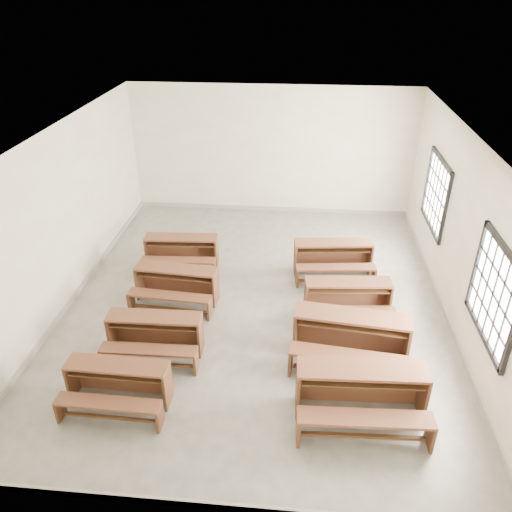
# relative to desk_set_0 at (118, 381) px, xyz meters

# --- Properties ---
(room) EXTENTS (8.50, 8.50, 3.20)m
(room) POSITION_rel_desk_set_0_xyz_m (1.81, 2.70, 1.76)
(room) COLOR gray
(room) RESTS_ON ground
(desk_set_0) EXTENTS (1.48, 0.79, 0.66)m
(desk_set_0) POSITION_rel_desk_set_0_xyz_m (0.00, 0.00, 0.00)
(desk_set_0) COLOR brown
(desk_set_0) RESTS_ON ground
(desk_set_1) EXTENTS (1.53, 0.81, 0.68)m
(desk_set_1) POSITION_rel_desk_set_0_xyz_m (0.23, 1.13, 0.01)
(desk_set_1) COLOR brown
(desk_set_1) RESTS_ON ground
(desk_set_2) EXTENTS (1.59, 0.91, 0.69)m
(desk_set_2) POSITION_rel_desk_set_0_xyz_m (0.23, 2.61, 0.02)
(desk_set_2) COLOR brown
(desk_set_2) RESTS_ON ground
(desk_set_3) EXTENTS (1.55, 0.86, 0.68)m
(desk_set_3) POSITION_rel_desk_set_0_xyz_m (0.04, 3.88, 0.01)
(desk_set_3) COLOR brown
(desk_set_3) RESTS_ON ground
(desk_set_4) EXTENTS (1.80, 0.99, 0.80)m
(desk_set_4) POSITION_rel_desk_set_0_xyz_m (3.42, 0.07, 0.08)
(desk_set_4) COLOR brown
(desk_set_4) RESTS_ON ground
(desk_set_5) EXTENTS (1.89, 1.13, 0.81)m
(desk_set_5) POSITION_rel_desk_set_0_xyz_m (3.36, 1.26, 0.09)
(desk_set_5) COLOR brown
(desk_set_5) RESTS_ON ground
(desk_set_6) EXTENTS (1.59, 0.92, 0.69)m
(desk_set_6) POSITION_rel_desk_set_0_xyz_m (3.40, 2.44, 0.02)
(desk_set_6) COLOR brown
(desk_set_6) RESTS_ON ground
(desk_set_7) EXTENTS (1.65, 0.98, 0.71)m
(desk_set_7) POSITION_rel_desk_set_0_xyz_m (3.20, 3.88, 0.03)
(desk_set_7) COLOR brown
(desk_set_7) RESTS_ON ground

